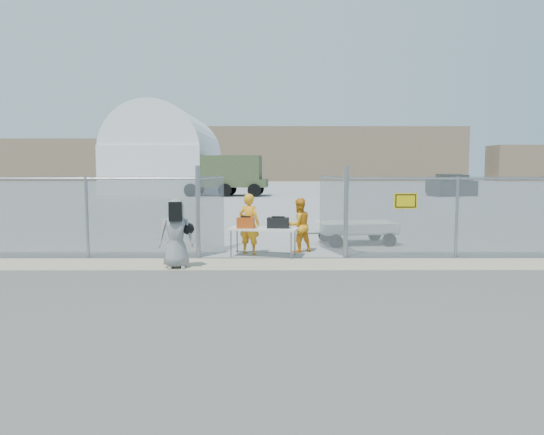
{
  "coord_description": "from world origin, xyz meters",
  "views": [
    {
      "loc": [
        -0.03,
        -12.24,
        2.48
      ],
      "look_at": [
        0.0,
        2.0,
        1.1
      ],
      "focal_mm": 35.0,
      "sensor_mm": 36.0,
      "label": 1
    }
  ],
  "objects_px": {
    "security_worker_right": "(299,225)",
    "visitor": "(176,234)",
    "folding_table": "(263,242)",
    "utility_trailer": "(356,232)",
    "security_worker_left": "(249,224)"
  },
  "relations": [
    {
      "from": "security_worker_left",
      "to": "security_worker_right",
      "type": "distance_m",
      "value": 1.47
    },
    {
      "from": "folding_table",
      "to": "visitor",
      "type": "bearing_deg",
      "value": -129.3
    },
    {
      "from": "visitor",
      "to": "utility_trailer",
      "type": "distance_m",
      "value": 6.44
    },
    {
      "from": "folding_table",
      "to": "security_worker_left",
      "type": "bearing_deg",
      "value": 148.05
    },
    {
      "from": "security_worker_left",
      "to": "security_worker_right",
      "type": "relative_size",
      "value": 1.1
    },
    {
      "from": "security_worker_right",
      "to": "visitor",
      "type": "distance_m",
      "value": 3.95
    },
    {
      "from": "security_worker_right",
      "to": "utility_trailer",
      "type": "xyz_separation_m",
      "value": [
        1.92,
        1.57,
        -0.41
      ]
    },
    {
      "from": "security_worker_right",
      "to": "visitor",
      "type": "relative_size",
      "value": 0.92
    },
    {
      "from": "visitor",
      "to": "utility_trailer",
      "type": "bearing_deg",
      "value": 29.73
    },
    {
      "from": "security_worker_left",
      "to": "visitor",
      "type": "relative_size",
      "value": 1.01
    },
    {
      "from": "utility_trailer",
      "to": "security_worker_left",
      "type": "bearing_deg",
      "value": -157.93
    },
    {
      "from": "folding_table",
      "to": "visitor",
      "type": "distance_m",
      "value": 2.72
    },
    {
      "from": "security_worker_right",
      "to": "visitor",
      "type": "bearing_deg",
      "value": 9.8
    },
    {
      "from": "security_worker_left",
      "to": "security_worker_right",
      "type": "xyz_separation_m",
      "value": [
        1.42,
        0.37,
        -0.08
      ]
    },
    {
      "from": "folding_table",
      "to": "visitor",
      "type": "height_order",
      "value": "visitor"
    }
  ]
}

